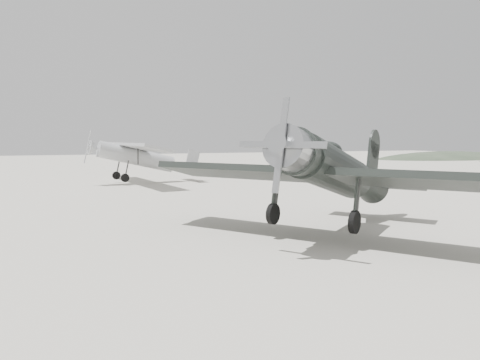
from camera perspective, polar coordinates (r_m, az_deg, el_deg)
The scene contains 4 objects.
ground at distance 18.74m, azimuth 7.66°, elevation -4.93°, with size 160.00×160.00×0.00m, color #ACA999.
hill_northeast at distance 81.60m, azimuth 24.02°, elevation 2.41°, with size 32.00×16.00×5.20m, color #303D2C.
lowwing_monoplane at distance 16.33m, azimuth 11.57°, elevation 0.99°, with size 10.02×11.34×3.98m.
highwing_monoplane at distance 34.61m, azimuth -11.98°, elevation 3.08°, with size 8.36×11.76×3.32m.
Camera 1 is at (-9.35, -15.91, 3.26)m, focal length 35.00 mm.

